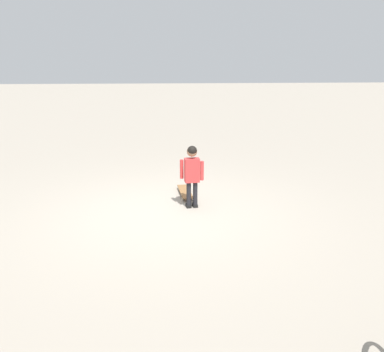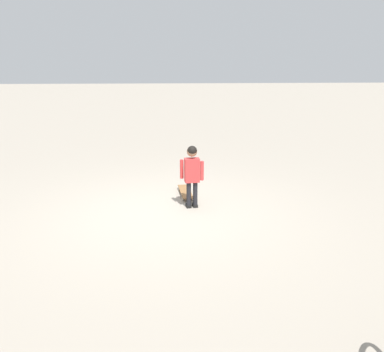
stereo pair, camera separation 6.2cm
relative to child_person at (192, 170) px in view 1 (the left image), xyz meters
The scene contains 3 objects.
ground_plane 0.86m from the child_person, 125.70° to the left, with size 50.00×50.00×0.00m, color #9E9384.
child_person is the anchor object (origin of this frame).
skateboard 0.88m from the child_person, ahead, with size 0.81×0.27×0.07m.
Camera 1 is at (-6.71, -0.08, 2.64)m, focal length 41.70 mm.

